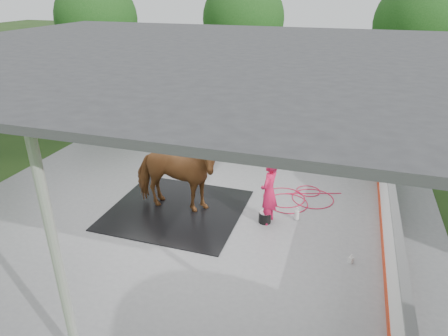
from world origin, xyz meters
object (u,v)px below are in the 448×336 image
(dasher_board, at_px, (389,223))
(wash_bucket, at_px, (265,217))
(horse, at_px, (175,175))
(handler, at_px, (269,192))

(dasher_board, xyz_separation_m, wash_bucket, (-2.75, 0.08, -0.40))
(dasher_board, height_order, horse, horse)
(handler, relative_size, wash_bucket, 5.38)
(handler, bearing_deg, wash_bucket, -50.38)
(horse, xyz_separation_m, wash_bucket, (2.28, 0.12, -0.84))
(dasher_board, relative_size, wash_bucket, 26.26)
(dasher_board, relative_size, handler, 4.88)
(dasher_board, relative_size, horse, 3.51)
(wash_bucket, bearing_deg, handler, 29.24)
(dasher_board, distance_m, handler, 2.71)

